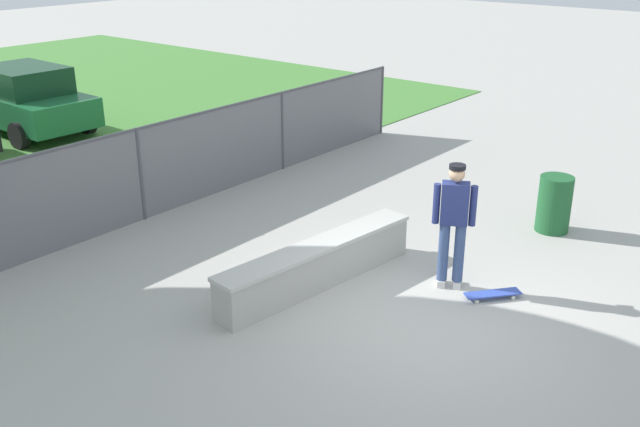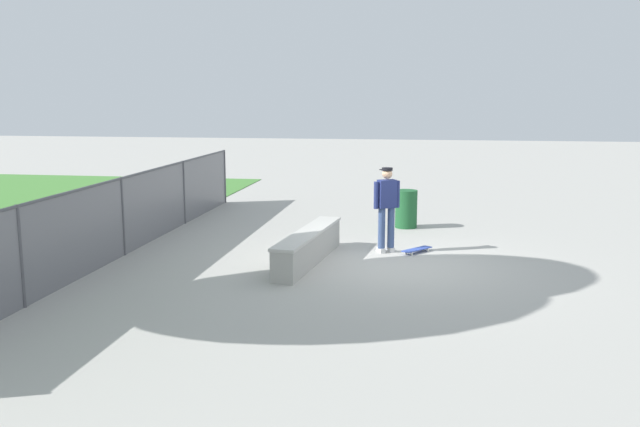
{
  "view_description": "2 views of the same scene",
  "coord_description": "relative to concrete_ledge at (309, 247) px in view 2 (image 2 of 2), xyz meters",
  "views": [
    {
      "loc": [
        -7.24,
        -4.12,
        4.84
      ],
      "look_at": [
        -0.2,
        1.59,
        1.22
      ],
      "focal_mm": 40.45,
      "sensor_mm": 36.0,
      "label": 1
    },
    {
      "loc": [
        -13.3,
        -0.55,
        3.34
      ],
      "look_at": [
        -0.58,
        1.45,
        1.11
      ],
      "focal_mm": 38.24,
      "sensor_mm": 36.0,
      "label": 2
    }
  ],
  "objects": [
    {
      "name": "ground_plane",
      "position": [
        0.01,
        -1.78,
        -0.33
      ],
      "size": [
        80.0,
        80.0,
        0.0
      ],
      "primitive_type": "plane",
      "color": "#ADAAA3"
    },
    {
      "name": "concrete_ledge",
      "position": [
        0.0,
        0.0,
        0.0
      ],
      "size": [
        3.53,
        0.88,
        0.65
      ],
      "color": "#A8A59E",
      "rests_on": "ground"
    },
    {
      "name": "skateboarder",
      "position": [
        1.16,
        -1.5,
        0.71
      ],
      "size": [
        0.41,
        0.54,
        1.84
      ],
      "color": "beige",
      "rests_on": "ground"
    },
    {
      "name": "skateboard",
      "position": [
        1.21,
        -2.16,
        -0.25
      ],
      "size": [
        0.75,
        0.66,
        0.09
      ],
      "color": "#334CB2",
      "rests_on": "ground"
    },
    {
      "name": "chainlink_fence",
      "position": [
        0.01,
        3.98,
        0.59
      ],
      "size": [
        14.81,
        0.07,
        1.67
      ],
      "color": "#4C4C51",
      "rests_on": "ground"
    },
    {
      "name": "trash_bin",
      "position": [
        4.07,
        -1.83,
        0.16
      ],
      "size": [
        0.56,
        0.56,
        0.97
      ],
      "primitive_type": "cylinder",
      "color": "#1E592D",
      "rests_on": "ground"
    }
  ]
}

